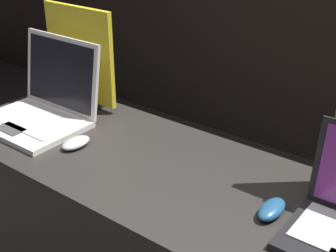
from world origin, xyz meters
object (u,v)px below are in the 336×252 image
object	(u,v)px
mouse_back	(272,209)
laptop_front	(43,104)
mouse_front	(76,143)
promo_stand_front	(80,59)

from	to	relation	value
mouse_back	laptop_front	bearing A→B (deg)	179.29
laptop_front	mouse_front	bearing A→B (deg)	-15.76
mouse_back	promo_stand_front	bearing A→B (deg)	167.26
laptop_front	mouse_back	world-z (taller)	laptop_front
laptop_front	mouse_back	bearing A→B (deg)	-0.71
laptop_front	promo_stand_front	bearing A→B (deg)	90.00
promo_stand_front	mouse_back	size ratio (longest dim) A/B	3.44
laptop_front	mouse_back	distance (m)	0.93
promo_stand_front	mouse_back	world-z (taller)	promo_stand_front
laptop_front	mouse_front	size ratio (longest dim) A/B	3.49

